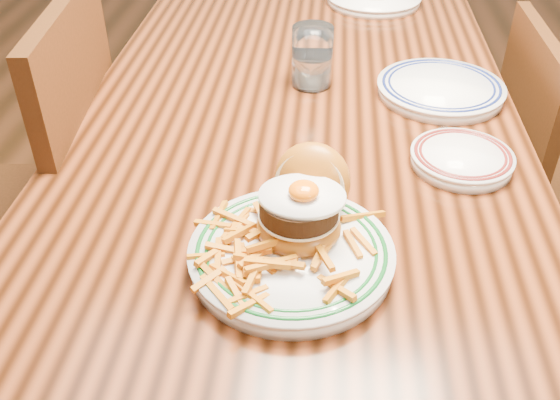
# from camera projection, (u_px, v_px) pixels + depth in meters

# --- Properties ---
(floor) EXTENTS (6.00, 6.00, 0.00)m
(floor) POSITION_uv_depth(u_px,v_px,m) (294.00, 351.00, 1.68)
(floor) COLOR black
(floor) RESTS_ON ground
(table) EXTENTS (0.85, 1.60, 0.75)m
(table) POSITION_uv_depth(u_px,v_px,m) (298.00, 141.00, 1.29)
(table) COLOR black
(table) RESTS_ON floor
(chair_left) EXTENTS (0.49, 0.49, 0.96)m
(chair_left) POSITION_uv_depth(u_px,v_px,m) (43.00, 207.00, 1.36)
(chair_left) COLOR #3E1E0D
(chair_left) RESTS_ON floor
(chair_right) EXTENTS (0.40, 0.40, 0.85)m
(chair_right) POSITION_uv_depth(u_px,v_px,m) (553.00, 193.00, 1.49)
(chair_right) COLOR #3E1E0D
(chair_right) RESTS_ON floor
(main_plate) EXTENTS (0.28, 0.30, 0.14)m
(main_plate) POSITION_uv_depth(u_px,v_px,m) (295.00, 236.00, 0.85)
(main_plate) COLOR silver
(main_plate) RESTS_ON table
(side_plate) EXTENTS (0.17, 0.18, 0.03)m
(side_plate) POSITION_uv_depth(u_px,v_px,m) (462.00, 158.00, 1.05)
(side_plate) COLOR silver
(side_plate) RESTS_ON table
(rear_plate) EXTENTS (0.25, 0.25, 0.03)m
(rear_plate) POSITION_uv_depth(u_px,v_px,m) (441.00, 88.00, 1.25)
(rear_plate) COLOR silver
(rear_plate) RESTS_ON table
(water_glass) EXTENTS (0.08, 0.08, 0.12)m
(water_glass) POSITION_uv_depth(u_px,v_px,m) (312.00, 60.00, 1.27)
(water_glass) COLOR white
(water_glass) RESTS_ON table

